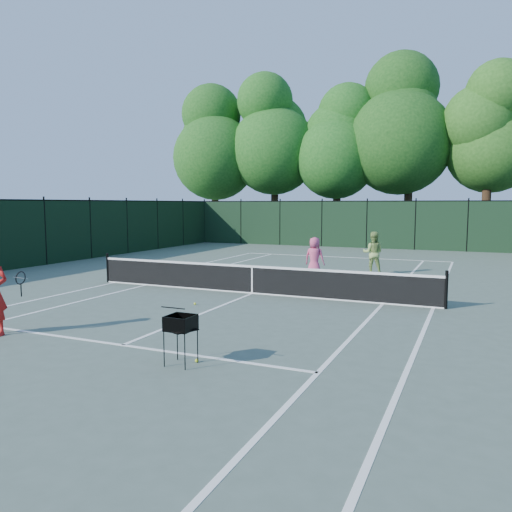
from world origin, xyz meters
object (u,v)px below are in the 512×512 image
at_px(loose_ball_midcourt, 195,304).
at_px(loose_ball_near_cart, 197,361).
at_px(player_pink, 315,258).
at_px(ball_hopper, 181,323).
at_px(player_green, 373,253).

bearing_deg(loose_ball_midcourt, loose_ball_near_cart, -58.84).
bearing_deg(loose_ball_midcourt, player_pink, 76.25).
bearing_deg(ball_hopper, player_pink, 117.04).
xyz_separation_m(player_pink, ball_hopper, (0.95, -11.04, -0.04)).
xyz_separation_m(player_pink, player_green, (1.86, 2.00, 0.08)).
distance_m(player_green, loose_ball_near_cart, 12.87).
distance_m(ball_hopper, loose_ball_midcourt, 5.35).
bearing_deg(player_green, player_pink, 38.35).
relative_size(player_green, loose_ball_near_cart, 25.48).
distance_m(ball_hopper, loose_ball_near_cart, 0.78).
relative_size(player_green, loose_ball_midcourt, 25.48).
bearing_deg(loose_ball_midcourt, player_green, 67.77).
distance_m(player_pink, loose_ball_near_cart, 10.90).
relative_size(ball_hopper, loose_ball_near_cart, 13.19).
height_order(player_pink, loose_ball_midcourt, player_pink).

